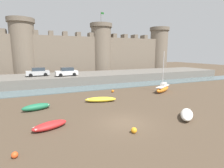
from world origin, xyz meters
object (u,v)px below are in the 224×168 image
Objects in this scene: car_quay_east at (38,72)px; mooring_buoy_near_channel at (15,155)px; mooring_buoy_near_shore at (113,91)px; rowboat_midflat_left at (187,114)px; mooring_buoy_mid_mud at (134,130)px; sailboat_foreground_left at (163,88)px; car_quay_centre_west at (67,72)px; rowboat_near_channel_right at (101,99)px; rowboat_midflat_right at (50,125)px; rowboat_foreground_right at (36,107)px.

mooring_buoy_near_channel is at bearing -93.29° from car_quay_east.
rowboat_midflat_left is at bearing -80.45° from mooring_buoy_near_shore.
mooring_buoy_mid_mud is 0.11× the size of car_quay_east.
sailboat_foreground_left is 15.31× the size of mooring_buoy_near_shore.
car_quay_centre_west reaches higher than mooring_buoy_near_shore.
car_quay_centre_west is (-2.05, 13.76, 2.17)m from rowboat_near_channel_right.
sailboat_foreground_left reaches higher than car_quay_east.
rowboat_midflat_right reaches higher than mooring_buoy_near_channel.
sailboat_foreground_left reaches higher than mooring_buoy_mid_mud.
rowboat_midflat_left is 14.18m from mooring_buoy_near_channel.
sailboat_foreground_left reaches higher than rowboat_midflat_right.
rowboat_midflat_left is 6.42× the size of mooring_buoy_mid_mud.
car_quay_centre_west reaches higher than mooring_buoy_near_channel.
sailboat_foreground_left is 2.11× the size of rowboat_midflat_left.
sailboat_foreground_left is at bearing 23.47° from rowboat_midflat_right.
rowboat_midflat_left is (-5.25, -9.99, -0.19)m from sailboat_foreground_left.
car_quay_centre_west is (-12.90, 12.25, 1.90)m from sailboat_foreground_left.
rowboat_midflat_right is 14.22m from mooring_buoy_near_shore.
rowboat_near_channel_right is 10.16m from rowboat_midflat_left.
rowboat_midflat_left is at bearing 3.55° from mooring_buoy_near_channel.
rowboat_near_channel_right is 8.72× the size of mooring_buoy_mid_mud.
car_quay_centre_west is (5.38, 14.24, 2.12)m from rowboat_foreground_right.
rowboat_midflat_left reaches higher than rowboat_near_channel_right.
rowboat_near_channel_right reaches higher than mooring_buoy_mid_mud.
car_quay_east is at bearing 88.88° from rowboat_foreground_right.
rowboat_foreground_right reaches higher than mooring_buoy_near_channel.
rowboat_foreground_right is 0.72× the size of car_quay_east.
car_quay_centre_west is at bearing 120.12° from mooring_buoy_near_shore.
rowboat_foreground_right reaches higher than rowboat_midflat_right.
rowboat_midflat_right is 8.76m from rowboat_near_channel_right.
mooring_buoy_mid_mud is (-6.11, -0.77, -0.17)m from rowboat_midflat_left.
mooring_buoy_mid_mud is 25.88m from car_quay_east.
rowboat_midflat_right is at bearing -156.53° from sailboat_foreground_left.
sailboat_foreground_left is 1.55× the size of rowboat_near_channel_right.
mooring_buoy_near_shore is at bearing 46.12° from rowboat_midflat_right.
rowboat_foreground_right is at bearing -91.12° from car_quay_east.
rowboat_midflat_left is at bearing -31.56° from rowboat_foreground_right.
car_quay_east reaches higher than rowboat_near_channel_right.
car_quay_east is at bearing 86.71° from mooring_buoy_near_channel.
rowboat_near_channel_right is 5.49m from mooring_buoy_near_shore.
rowboat_midflat_right is at bearing 57.47° from mooring_buoy_near_channel.
rowboat_foreground_right is 7.45m from rowboat_near_channel_right.
rowboat_foreground_right is 5.60m from rowboat_midflat_right.
mooring_buoy_mid_mud is at bearing -86.16° from car_quay_centre_west.
mooring_buoy_near_channel is 8.05m from mooring_buoy_mid_mud.
car_quay_east is 5.41m from car_quay_centre_west.
rowboat_foreground_right is 18.39m from sailboat_foreground_left.
mooring_buoy_near_shore reaches higher than mooring_buoy_near_channel.
rowboat_midflat_left reaches higher than mooring_buoy_near_shore.
mooring_buoy_mid_mud is at bearing 0.75° from mooring_buoy_near_channel.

